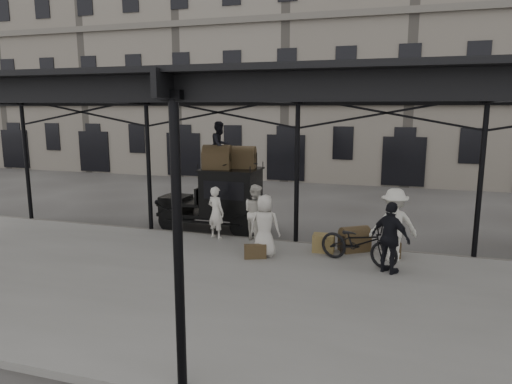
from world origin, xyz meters
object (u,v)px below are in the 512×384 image
at_px(bicycle, 358,243).
at_px(steamer_trunk_platform, 354,241).
at_px(porter_official, 391,238).
at_px(steamer_trunk_roof_near, 217,159).
at_px(taxi, 223,196).
at_px(porter_left, 216,212).

relative_size(bicycle, steamer_trunk_platform, 2.62).
bearing_deg(steamer_trunk_platform, porter_official, -92.83).
height_order(steamer_trunk_roof_near, steamer_trunk_platform, steamer_trunk_roof_near).
relative_size(steamer_trunk_roof_near, steamer_trunk_platform, 1.13).
height_order(bicycle, steamer_trunk_roof_near, steamer_trunk_roof_near).
bearing_deg(taxi, steamer_trunk_platform, -17.56).
distance_m(taxi, steamer_trunk_platform, 4.88).
bearing_deg(steamer_trunk_roof_near, steamer_trunk_platform, -21.96).
distance_m(bicycle, steamer_trunk_roof_near, 5.65).
xyz_separation_m(taxi, porter_official, (5.58, -3.00, -0.16)).
relative_size(porter_official, steamer_trunk_platform, 2.21).
relative_size(porter_left, porter_official, 0.92).
bearing_deg(steamer_trunk_roof_near, porter_left, -78.61).
height_order(porter_official, steamer_trunk_roof_near, steamer_trunk_roof_near).
xyz_separation_m(bicycle, steamer_trunk_platform, (-0.19, 1.05, -0.26)).
distance_m(taxi, porter_left, 1.44).
bearing_deg(porter_left, porter_official, -176.36).
xyz_separation_m(steamer_trunk_roof_near, steamer_trunk_platform, (4.67, -1.21, -2.07)).
distance_m(porter_left, bicycle, 4.61).
relative_size(porter_left, steamer_trunk_roof_near, 1.79).
bearing_deg(bicycle, steamer_trunk_platform, 29.12).
xyz_separation_m(porter_left, steamer_trunk_platform, (4.28, -0.06, -0.52)).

